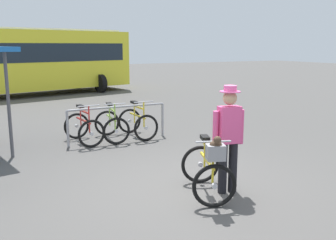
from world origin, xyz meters
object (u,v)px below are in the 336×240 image
(racked_bike_lime, at_px, (112,125))
(bus_distant, at_px, (25,58))
(featured_bicycle, at_px, (209,167))
(racked_bike_red, at_px, (84,128))
(racked_bike_yellow, at_px, (137,123))
(person_with_featured_bike, at_px, (229,135))

(racked_bike_lime, relative_size, bus_distant, 0.11)
(featured_bicycle, bearing_deg, racked_bike_red, 100.45)
(racked_bike_red, relative_size, racked_bike_yellow, 1.03)
(racked_bike_lime, relative_size, featured_bicycle, 0.92)
(bus_distant, bearing_deg, featured_bicycle, -87.26)
(racked_bike_yellow, bearing_deg, racked_bike_lime, 179.32)
(racked_bike_red, xyz_separation_m, bus_distant, (0.09, 10.08, 1.37))
(racked_bike_red, xyz_separation_m, person_with_featured_bike, (1.17, -4.17, 0.58))
(racked_bike_yellow, bearing_deg, person_with_featured_bike, -93.21)
(racked_bike_lime, height_order, featured_bicycle, featured_bicycle)
(racked_bike_lime, height_order, racked_bike_yellow, same)
(person_with_featured_bike, bearing_deg, bus_distant, 94.31)
(racked_bike_red, distance_m, bus_distant, 10.17)
(racked_bike_red, relative_size, bus_distant, 0.11)
(racked_bike_yellow, xyz_separation_m, featured_bicycle, (-0.62, -4.19, 0.12))
(racked_bike_lime, height_order, person_with_featured_bike, person_with_featured_bike)
(racked_bike_red, distance_m, racked_bike_lime, 0.70)
(racked_bike_yellow, relative_size, featured_bicycle, 0.88)
(person_with_featured_bike, height_order, bus_distant, bus_distant)
(featured_bicycle, bearing_deg, person_with_featured_bike, 5.58)
(racked_bike_lime, distance_m, person_with_featured_bike, 4.23)
(racked_bike_lime, distance_m, featured_bicycle, 4.21)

